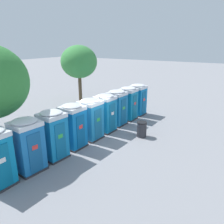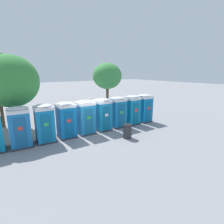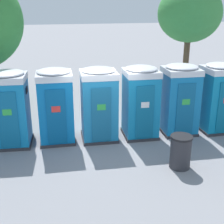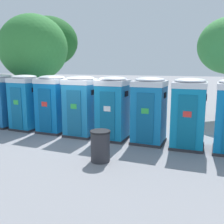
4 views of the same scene
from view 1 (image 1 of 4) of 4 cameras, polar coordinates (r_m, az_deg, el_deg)
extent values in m
plane|color=gray|center=(13.81, -5.22, -6.85)|extent=(120.00, 120.00, 0.00)
cube|color=#08628C|center=(9.81, -26.56, -12.65)|extent=(0.62, 0.05, 1.85)
cube|color=white|center=(9.67, -26.73, -11.27)|extent=(0.28, 0.02, 0.20)
cube|color=black|center=(10.17, -26.06, -6.38)|extent=(0.04, 0.36, 0.20)
cube|color=#2D2D33|center=(11.29, -20.52, -13.71)|extent=(1.34, 1.31, 0.10)
cube|color=#1A6DB4|center=(10.78, -21.15, -8.69)|extent=(1.28, 1.25, 2.10)
cube|color=#14558C|center=(10.36, -19.37, -10.06)|extent=(0.64, 0.09, 1.85)
cube|color=red|center=(10.22, -19.47, -8.72)|extent=(0.28, 0.04, 0.20)
cube|color=black|center=(10.77, -18.90, -4.17)|extent=(0.06, 0.36, 0.20)
cube|color=silver|center=(10.34, -21.85, -2.95)|extent=(1.32, 1.29, 0.20)
ellipsoid|color=silver|center=(10.30, -21.95, -2.17)|extent=(1.25, 1.23, 0.18)
cube|color=#2D2D33|center=(12.02, -14.72, -11.10)|extent=(1.28, 1.31, 0.10)
cube|color=#117BBA|center=(11.54, -15.14, -6.30)|extent=(1.22, 1.24, 2.10)
cube|color=#0D6091|center=(11.14, -13.25, -7.46)|extent=(0.61, 0.09, 1.85)
cube|color=green|center=(11.02, -13.29, -6.19)|extent=(0.28, 0.04, 0.20)
cube|color=black|center=(11.59, -13.22, -2.12)|extent=(0.06, 0.36, 0.20)
cube|color=silver|center=(11.13, -15.61, -0.88)|extent=(1.26, 1.28, 0.20)
ellipsoid|color=silver|center=(11.09, -15.68, -0.14)|extent=(1.20, 1.22, 0.18)
cube|color=#2D2D33|center=(12.90, -9.87, -8.66)|extent=(1.24, 1.26, 0.10)
cube|color=#0B6CB7|center=(12.46, -10.14, -4.12)|extent=(1.18, 1.20, 2.10)
cube|color=#09548E|center=(12.11, -8.14, -5.07)|extent=(0.62, 0.06, 1.85)
cube|color=red|center=(11.99, -8.13, -3.87)|extent=(0.28, 0.02, 0.20)
cube|color=black|center=(12.60, -8.48, -0.23)|extent=(0.04, 0.36, 0.20)
cube|color=silver|center=(12.08, -10.43, 0.95)|extent=(1.22, 1.23, 0.20)
ellipsoid|color=silver|center=(12.04, -10.47, 1.64)|extent=(1.16, 1.17, 0.18)
cube|color=#2D2D33|center=(13.83, -5.42, -6.60)|extent=(1.30, 1.27, 0.10)
cube|color=#1B7DB7|center=(13.41, -5.56, -2.31)|extent=(1.23, 1.21, 2.10)
cube|color=#15628F|center=(13.08, -3.60, -3.14)|extent=(0.64, 0.07, 1.85)
cube|color=green|center=(12.98, -3.57, -2.02)|extent=(0.28, 0.02, 0.20)
cube|color=black|center=(13.61, -4.02, 1.29)|extent=(0.05, 0.36, 0.20)
cube|color=silver|center=(13.06, -5.71, 2.43)|extent=(1.27, 1.24, 0.20)
ellipsoid|color=silver|center=(13.03, -5.73, 3.07)|extent=(1.21, 1.18, 0.18)
cube|color=#2D2D33|center=(14.86, -1.73, -4.73)|extent=(1.23, 1.26, 0.10)
cube|color=#117BB3|center=(14.48, -1.77, -0.70)|extent=(1.17, 1.20, 2.10)
cube|color=#0D608C|center=(14.18, 0.12, -1.43)|extent=(0.61, 0.06, 1.85)
cube|color=white|center=(14.08, 0.18, -0.38)|extent=(0.28, 0.02, 0.20)
cube|color=black|center=(14.70, -0.48, 2.58)|extent=(0.04, 0.36, 0.20)
cube|color=silver|center=(14.16, -1.82, 3.71)|extent=(1.21, 1.24, 0.20)
ellipsoid|color=silver|center=(14.12, -1.82, 4.30)|extent=(1.15, 1.18, 0.18)
cube|color=#2D2D33|center=(16.01, 1.23, -3.05)|extent=(1.28, 1.27, 0.10)
cube|color=#1274B3|center=(15.65, 1.25, 0.72)|extent=(1.22, 1.21, 2.10)
cube|color=#0E5A8B|center=(15.37, 3.06, 0.08)|extent=(0.64, 0.07, 1.85)
cube|color=green|center=(15.28, 3.13, 1.06)|extent=(0.28, 0.02, 0.20)
cube|color=black|center=(15.93, 2.46, 3.76)|extent=(0.05, 0.36, 0.20)
cube|color=silver|center=(15.35, 1.28, 4.83)|extent=(1.26, 1.24, 0.20)
ellipsoid|color=silver|center=(15.32, 1.28, 5.38)|extent=(1.20, 1.18, 0.18)
cube|color=#2D2D33|center=(17.14, 4.12, -1.66)|extent=(1.21, 1.22, 0.10)
cube|color=#0D7EAF|center=(16.80, 4.21, 1.88)|extent=(1.16, 1.17, 2.10)
cube|color=#0A6289|center=(16.56, 5.97, 1.32)|extent=(0.62, 0.04, 1.85)
cube|color=red|center=(16.48, 6.05, 2.23)|extent=(0.28, 0.01, 0.20)
cube|color=black|center=(17.11, 5.21, 4.69)|extent=(0.03, 0.36, 0.20)
cube|color=silver|center=(16.53, 4.30, 5.72)|extent=(1.19, 1.20, 0.20)
ellipsoid|color=silver|center=(16.50, 4.31, 6.23)|extent=(1.13, 1.14, 0.18)
cube|color=#2D2D33|center=(18.33, 6.57, -0.43)|extent=(1.24, 1.26, 0.10)
cube|color=#0B72B7|center=(18.02, 6.69, 2.90)|extent=(1.18, 1.20, 2.10)
cube|color=#09598F|center=(17.78, 8.33, 2.37)|extent=(0.61, 0.06, 1.85)
cube|color=red|center=(17.70, 8.42, 3.22)|extent=(0.28, 0.02, 0.20)
cube|color=black|center=(18.34, 7.63, 5.48)|extent=(0.04, 0.36, 0.20)
cube|color=silver|center=(17.76, 6.82, 6.48)|extent=(1.21, 1.24, 0.20)
ellipsoid|color=silver|center=(17.73, 6.84, 6.96)|extent=(1.16, 1.18, 0.18)
cylinder|color=brown|center=(21.43, -8.32, 6.40)|extent=(0.32, 0.32, 3.17)
ellipsoid|color=#3D8C42|center=(21.09, -8.62, 12.85)|extent=(3.38, 3.38, 3.03)
cylinder|color=#2D2D33|center=(13.95, 7.77, -4.61)|extent=(0.60, 0.60, 0.93)
cylinder|color=black|center=(13.77, 7.85, -2.70)|extent=(0.64, 0.64, 0.06)
camera|label=2|loc=(5.54, 69.93, -5.44)|focal=28.00mm
camera|label=3|loc=(8.45, 47.13, 4.25)|focal=50.00mm
camera|label=4|loc=(15.14, 39.48, 3.34)|focal=42.00mm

